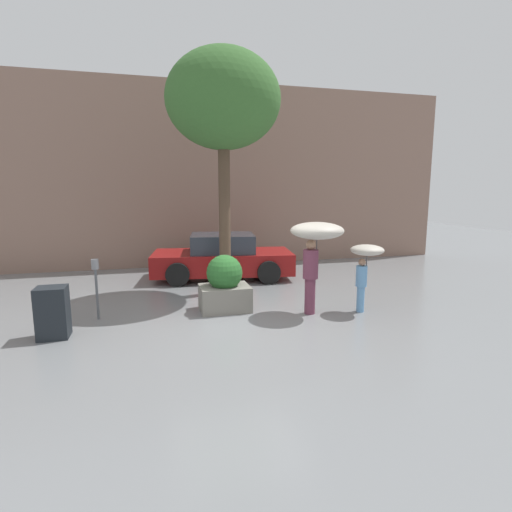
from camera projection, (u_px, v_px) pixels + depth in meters
name	position (u px, v px, depth m)	size (l,w,h in m)	color
ground_plane	(237.00, 326.00, 7.53)	(40.00, 40.00, 0.00)	slate
building_facade	(195.00, 176.00, 13.24)	(18.00, 0.30, 6.00)	#8C6B5B
planter_box	(225.00, 285.00, 8.44)	(1.04, 0.78, 1.20)	gray
person_adult	(316.00, 239.00, 8.09)	(1.08, 1.08, 1.90)	brown
person_child	(365.00, 259.00, 8.25)	(0.69, 0.69, 1.42)	#669ED1
parked_car_near	(223.00, 258.00, 11.56)	(4.16, 2.40, 1.28)	maroon
street_tree	(223.00, 102.00, 9.29)	(2.69, 2.69, 5.76)	brown
parking_meter	(96.00, 276.00, 7.79)	(0.14, 0.14, 1.21)	#595B60
newspaper_box	(53.00, 313.00, 6.87)	(0.50, 0.44, 0.90)	#1E2328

